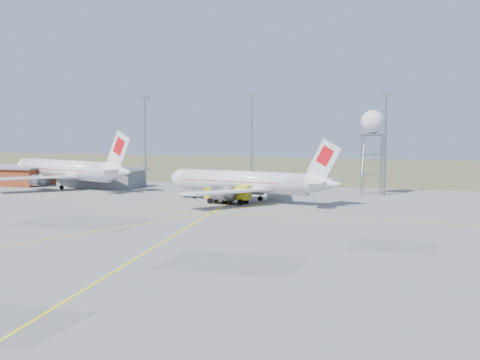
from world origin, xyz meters
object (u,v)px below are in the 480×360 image
(airliner_far, at_px, (68,170))
(radar_tower, at_px, (372,147))
(fire_truck, at_px, (229,195))
(airliner_main, at_px, (247,182))

(airliner_far, distance_m, radar_tower, 66.51)
(airliner_far, relative_size, radar_tower, 2.18)
(airliner_far, bearing_deg, fire_truck, 179.33)
(airliner_main, height_order, radar_tower, radar_tower)
(airliner_main, xyz_separation_m, fire_truck, (-2.34, -3.17, -2.05))
(radar_tower, bearing_deg, fire_truck, -135.18)
(airliner_main, height_order, airliner_far, airliner_far)
(airliner_far, height_order, radar_tower, radar_tower)
(airliner_main, distance_m, airliner_far, 47.23)
(airliner_far, relative_size, fire_truck, 4.48)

